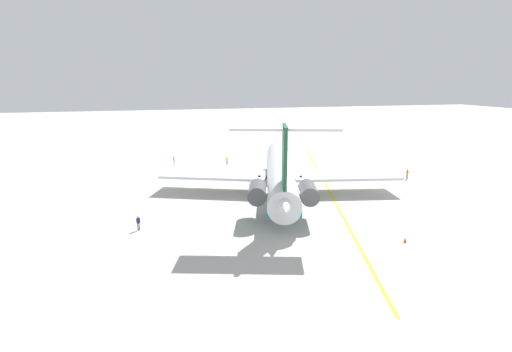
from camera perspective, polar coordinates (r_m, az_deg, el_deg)
The scene contains 8 objects.
ground at distance 68.72m, azimuth 12.08°, elevation -2.11°, with size 395.49×395.49×0.00m, color #B7B5AD.
main_jetliner at distance 64.68m, azimuth 3.39°, elevation 0.38°, with size 42.84×38.45×12.75m.
ground_crew_near_nose at distance 80.34m, azimuth 20.38°, elevation 0.41°, with size 0.29×0.41×1.82m.
ground_crew_near_tail at distance 88.79m, azimuth -4.08°, elevation 2.33°, with size 0.27×0.43×1.69m.
ground_crew_portside at distance 51.96m, azimuth -16.12°, elevation -6.07°, with size 0.29×0.46×1.81m.
ground_crew_starboard at distance 89.57m, azimuth -11.39°, elevation 2.25°, with size 0.46×0.29×1.82m.
safety_cone_nose at distance 49.56m, azimuth 20.11°, elevation -8.40°, with size 0.40×0.40×0.55m, color #EA590F.
taxiway_centreline at distance 69.85m, azimuth 9.99°, elevation -1.76°, with size 77.07×0.36×0.01m, color gold.
Camera 1 is at (-58.67, 30.96, 17.91)m, focal length 28.65 mm.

